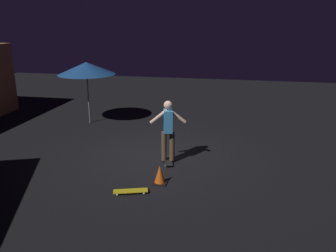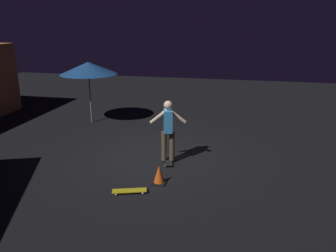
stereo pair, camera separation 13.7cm
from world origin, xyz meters
TOP-DOWN VIEW (x-y plane):
  - ground_plane at (0.00, 0.00)m, footprint 28.00×28.00m
  - patio_umbrella at (2.81, 3.33)m, footprint 2.10×2.10m
  - skateboard_ridden at (-0.39, -0.38)m, footprint 0.80×0.41m
  - skateboard_spare at (-2.32, 0.09)m, footprint 0.44×0.80m
  - skater at (-0.39, -0.38)m, footprint 0.43×0.97m
  - traffic_cone at (-1.69, -0.45)m, footprint 0.34×0.34m

SIDE VIEW (x-z plane):
  - ground_plane at x=0.00m, z-range 0.00..0.00m
  - skateboard_ridden at x=-0.39m, z-range 0.02..0.09m
  - skateboard_spare at x=-2.32m, z-range 0.02..0.09m
  - traffic_cone at x=-1.69m, z-range -0.02..0.44m
  - skater at x=-0.39m, z-range 0.20..1.87m
  - patio_umbrella at x=2.81m, z-range 0.92..3.22m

